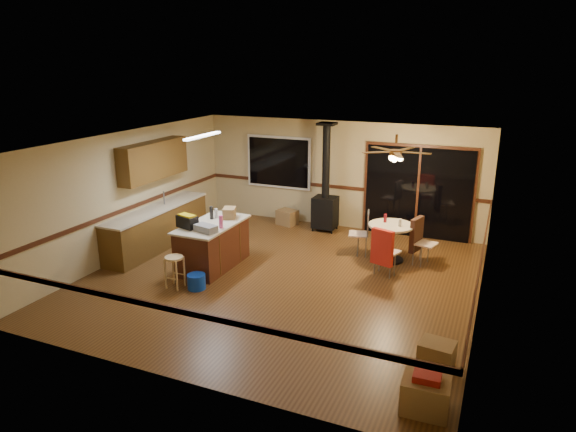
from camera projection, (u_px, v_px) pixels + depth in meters
The scene contains 35 objects.
floor at pixel (282, 278), 9.74m from camera, with size 7.00×7.00×0.00m, color #533317.
ceiling at pixel (281, 142), 8.99m from camera, with size 7.00×7.00×0.00m, color silver.
wall_back at pixel (340, 175), 12.45m from camera, with size 7.00×7.00×0.00m, color tan.
wall_front at pixel (167, 287), 6.29m from camera, with size 7.00×7.00×0.00m, color tan.
wall_left at pixel (128, 194), 10.68m from camera, with size 7.00×7.00×0.00m, color tan.
wall_right at pixel (485, 237), 8.05m from camera, with size 7.00×7.00×0.00m, color tan.
chair_rail at pixel (282, 228), 9.45m from camera, with size 7.00×7.00×0.08m, color #401D10, non-canonical shape.
window at pixel (279, 162), 12.94m from camera, with size 1.72×0.10×1.32m, color black.
sliding_door at pixel (418, 193), 11.76m from camera, with size 2.52×0.10×2.10m, color black.
lower_cabinets at pixel (158, 228), 11.26m from camera, with size 0.60×3.00×0.86m, color #593B16.
countertop at pixel (156, 209), 11.13m from camera, with size 0.64×3.04×0.04m, color #C0B295.
upper_cabinets at pixel (154, 160), 11.06m from camera, with size 0.35×2.00×0.80m, color #593B16.
kitchen_island at pixel (213, 245), 10.18m from camera, with size 0.88×1.68×0.90m.
wood_stove at pixel (325, 201), 12.29m from camera, with size 0.55×0.50×2.52m.
ceiling_fan at pixel (396, 154), 9.96m from camera, with size 0.24×0.24×0.55m.
fluorescent_strip at pixel (203, 136), 9.94m from camera, with size 0.10×1.20×0.04m, color white.
toolbox_grey at pixel (206, 228), 9.55m from camera, with size 0.42×0.24×0.13m, color slate.
toolbox_black at pixel (187, 222), 9.77m from camera, with size 0.42×0.22×0.23m, color black.
toolbox_yellow_lid at pixel (187, 215), 9.73m from camera, with size 0.34×0.18×0.03m, color gold.
box_on_island at pixel (229, 213), 10.37m from camera, with size 0.24×0.32×0.21m, color olive.
bottle_dark at pixel (211, 213), 10.30m from camera, with size 0.07×0.07×0.26m, color black.
bottle_pink at pixel (221, 222), 9.75m from camera, with size 0.08×0.08×0.25m, color #D84C8C.
bottle_white at pixel (216, 213), 10.39m from camera, with size 0.06×0.06×0.19m, color white.
bar_stool at pixel (175, 272), 9.26m from camera, with size 0.33×0.33×0.60m, color tan.
blue_bucket at pixel (196, 282), 9.26m from camera, with size 0.33×0.33×0.28m, color #0D3BC1.
dining_table at pixel (391, 236), 10.45m from camera, with size 0.92×0.92×0.78m.
glass_red at pixel (385, 218), 10.50m from camera, with size 0.06×0.06×0.17m, color #590C14.
glass_cream at pixel (400, 223), 10.25m from camera, with size 0.07×0.07×0.15m, color beige.
chair_left at pixel (364, 228), 10.77m from camera, with size 0.49×0.48×0.51m.
chair_near at pixel (383, 247), 9.65m from camera, with size 0.54×0.57×0.70m.
chair_right at pixel (418, 235), 10.32m from camera, with size 0.55×0.53×0.70m.
box_under_window at pixel (287, 217), 12.87m from camera, with size 0.47×0.38×0.38m, color olive.
box_corner_a at pixel (426, 395), 6.01m from camera, with size 0.55×0.46×0.42m, color olive.
box_corner_b at pixel (437, 355), 6.87m from camera, with size 0.45×0.38×0.36m, color olive.
box_small_red at pixel (427, 376), 5.94m from camera, with size 0.32×0.26×0.08m, color maroon.
Camera 1 is at (3.63, -8.21, 3.97)m, focal length 32.00 mm.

